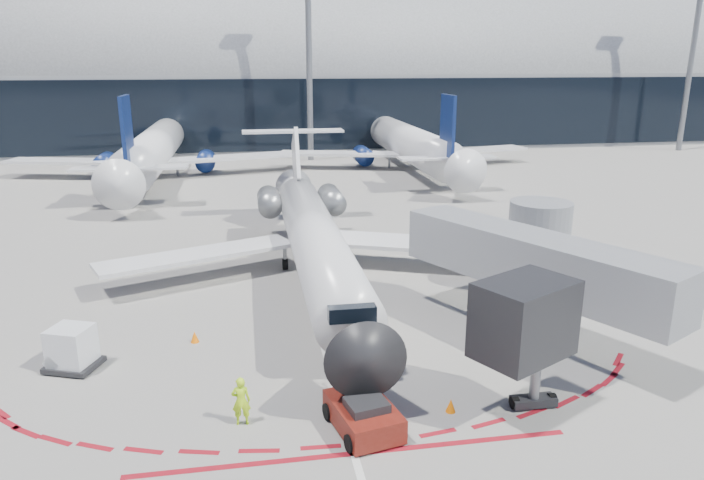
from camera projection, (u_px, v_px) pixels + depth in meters
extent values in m
plane|color=gray|center=(314.00, 313.00, 30.50)|extent=(260.00, 260.00, 0.00)
cube|color=silver|center=(309.00, 298.00, 32.39)|extent=(0.25, 40.00, 0.01)
cube|color=maroon|center=(354.00, 454.00, 19.61)|extent=(14.00, 0.25, 0.01)
cube|color=#9A9DA0|center=(263.00, 108.00, 90.66)|extent=(150.00, 24.00, 10.00)
cylinder|color=#9A9DA0|center=(262.00, 73.00, 89.27)|extent=(150.00, 24.00, 24.00)
cube|color=black|center=(267.00, 116.00, 79.25)|extent=(150.00, 0.20, 9.00)
cube|color=gray|center=(534.00, 261.00, 26.69)|extent=(8.22, 12.61, 2.30)
cube|color=black|center=(524.00, 319.00, 20.77)|extent=(3.86, 3.44, 2.60)
cylinder|color=gray|center=(536.00, 376.00, 21.94)|extent=(0.36, 0.36, 2.40)
cube|color=black|center=(533.00, 401.00, 22.21)|extent=(1.60, 0.60, 0.30)
cylinder|color=gray|center=(538.00, 246.00, 32.96)|extent=(3.20, 3.20, 4.80)
cylinder|color=black|center=(535.00, 285.00, 33.55)|extent=(4.00, 4.00, 0.50)
cylinder|color=gray|center=(309.00, 54.00, 73.29)|extent=(0.70, 0.70, 25.00)
cylinder|color=gray|center=(692.00, 54.00, 81.38)|extent=(0.70, 0.70, 25.00)
cylinder|color=silver|center=(316.00, 241.00, 33.90)|extent=(2.79, 22.70, 2.79)
cone|color=black|center=(358.00, 342.00, 21.78)|extent=(2.79, 2.89, 2.79)
cone|color=silver|center=(296.00, 192.00, 46.40)|extent=(2.79, 3.71, 2.79)
cube|color=black|center=(350.00, 309.00, 23.19)|extent=(1.75, 1.44, 0.57)
cube|color=silver|center=(198.00, 255.00, 34.59)|extent=(11.05, 6.55, 0.32)
cube|color=silver|center=(422.00, 244.00, 36.66)|extent=(11.05, 6.55, 0.32)
cube|color=silver|center=(296.00, 161.00, 44.74)|extent=(0.26, 4.84, 4.93)
cube|color=silver|center=(293.00, 131.00, 46.27)|extent=(7.43, 1.65, 0.17)
cylinder|color=slate|center=(269.00, 201.00, 42.08)|extent=(1.55, 3.51, 1.55)
cylinder|color=slate|center=(332.00, 199.00, 42.77)|extent=(1.55, 3.51, 1.55)
cylinder|color=black|center=(343.00, 355.00, 25.50)|extent=(0.23, 0.58, 0.58)
cylinder|color=black|center=(285.00, 264.00, 36.67)|extent=(0.31, 0.66, 0.66)
cylinder|color=black|center=(337.00, 261.00, 37.17)|extent=(0.31, 0.66, 0.66)
cylinder|color=gray|center=(343.00, 349.00, 25.43)|extent=(0.19, 0.19, 1.13)
cube|color=#58130C|center=(363.00, 416.00, 20.79)|extent=(2.42, 3.24, 0.82)
cube|color=black|center=(367.00, 405.00, 20.40)|extent=(1.48, 1.35, 0.32)
cylinder|color=gray|center=(341.00, 392.00, 22.62)|extent=(0.61, 2.33, 0.09)
cylinder|color=black|center=(351.00, 443.00, 19.64)|extent=(0.38, 0.62, 0.58)
cylinder|color=black|center=(400.00, 431.00, 20.28)|extent=(0.38, 0.62, 0.58)
cylinder|color=black|center=(328.00, 411.00, 21.42)|extent=(0.38, 0.62, 0.58)
cylinder|color=black|center=(374.00, 401.00, 22.05)|extent=(0.38, 0.62, 0.58)
imported|color=#C0FF1A|center=(241.00, 401.00, 20.98)|extent=(0.65, 0.44, 1.74)
cube|color=black|center=(74.00, 365.00, 24.96)|extent=(2.33, 2.17, 0.21)
cube|color=silver|center=(71.00, 345.00, 24.72)|extent=(1.91, 1.86, 1.50)
cylinder|color=black|center=(48.00, 372.00, 24.55)|extent=(0.16, 0.21, 0.19)
cylinder|color=black|center=(82.00, 375.00, 24.26)|extent=(0.16, 0.21, 0.19)
cylinder|color=black|center=(67.00, 358.00, 25.70)|extent=(0.16, 0.21, 0.19)
cylinder|color=black|center=(100.00, 361.00, 25.41)|extent=(0.16, 0.21, 0.19)
cone|color=#FF6F05|center=(195.00, 337.00, 27.27)|extent=(0.36, 0.36, 0.51)
cone|color=#FF6F05|center=(451.00, 405.00, 21.88)|extent=(0.35, 0.35, 0.49)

